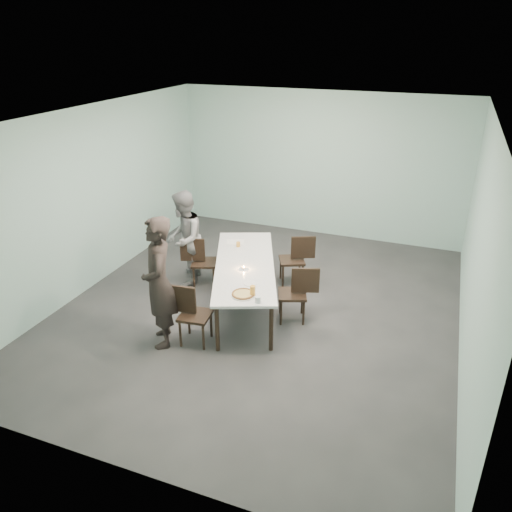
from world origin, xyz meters
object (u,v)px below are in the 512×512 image
(table, at_px, (245,267))
(tealight, at_px, (244,268))
(chair_far_left, at_px, (199,259))
(diner_far, at_px, (184,239))
(chair_near_right, at_px, (298,290))
(chair_near_left, at_px, (189,310))
(side_plate, at_px, (250,283))
(amber_tumbler, at_px, (238,244))
(diner_near, at_px, (159,283))
(water_tumbler, at_px, (258,300))
(chair_far_right, at_px, (297,256))
(beer_glass, at_px, (253,291))
(pizza, at_px, (243,294))

(table, xyz_separation_m, tealight, (0.06, -0.19, 0.08))
(chair_far_left, xyz_separation_m, tealight, (1.05, -0.57, 0.27))
(diner_far, bearing_deg, tealight, 49.23)
(chair_near_right, bearing_deg, diner_far, -32.62)
(chair_near_left, height_order, chair_near_right, same)
(table, height_order, side_plate, side_plate)
(chair_far_left, height_order, amber_tumbler, chair_far_left)
(side_plate, bearing_deg, diner_near, -143.54)
(chair_far_left, bearing_deg, water_tumbler, -62.44)
(chair_near_right, bearing_deg, side_plate, 21.01)
(table, bearing_deg, diner_near, -117.83)
(water_tumbler, bearing_deg, diner_far, 142.61)
(chair_near_left, relative_size, water_tumbler, 9.67)
(chair_far_right, xyz_separation_m, side_plate, (-0.21, -1.66, 0.25))
(beer_glass, bearing_deg, diner_far, 143.60)
(table, distance_m, pizza, 1.00)
(chair_near_right, relative_size, side_plate, 4.83)
(beer_glass, bearing_deg, diner_near, -159.51)
(chair_far_left, relative_size, side_plate, 4.83)
(pizza, distance_m, water_tumbler, 0.28)
(water_tumbler, height_order, amber_tumbler, water_tumbler)
(chair_near_right, xyz_separation_m, tealight, (-0.84, -0.10, 0.27))
(chair_near_left, height_order, tealight, chair_near_left)
(chair_near_left, height_order, diner_far, diner_far)
(table, height_order, tealight, tealight)
(chair_far_right, distance_m, pizza, 2.04)
(tealight, bearing_deg, beer_glass, -59.04)
(chair_far_left, relative_size, amber_tumbler, 10.88)
(beer_glass, bearing_deg, side_plate, 117.36)
(chair_near_right, bearing_deg, diner_near, 18.14)
(table, relative_size, chair_near_right, 3.16)
(chair_far_right, bearing_deg, chair_near_left, 43.95)
(beer_glass, height_order, amber_tumbler, beer_glass)
(chair_far_left, distance_m, diner_far, 0.43)
(chair_near_left, xyz_separation_m, beer_glass, (0.84, 0.29, 0.32))
(chair_near_right, height_order, diner_far, diner_far)
(diner_far, xyz_separation_m, side_plate, (1.60, -0.98, -0.07))
(side_plate, distance_m, water_tumbler, 0.55)
(table, bearing_deg, pizza, -69.12)
(chair_near_left, distance_m, chair_far_left, 1.71)
(chair_near_left, distance_m, water_tumbler, 1.02)
(chair_far_right, distance_m, amber_tumbler, 1.05)
(chair_near_right, relative_size, pizza, 2.56)
(chair_far_right, bearing_deg, chair_near_right, 82.69)
(chair_near_left, height_order, pizza, chair_near_left)
(chair_near_left, relative_size, chair_near_right, 1.00)
(amber_tumbler, bearing_deg, chair_near_left, -89.84)
(diner_near, bearing_deg, tealight, 114.36)
(chair_near_right, distance_m, pizza, 1.04)
(chair_near_right, bearing_deg, tealight, -13.12)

